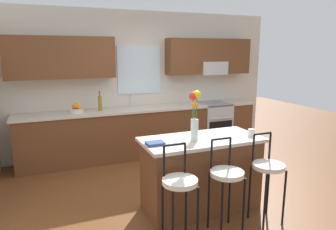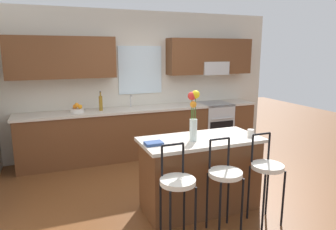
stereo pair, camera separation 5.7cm
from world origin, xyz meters
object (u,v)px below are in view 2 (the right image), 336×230
at_px(kitchen_island, 200,174).
at_px(bar_stool_far, 267,170).
at_px(bar_stool_middle, 225,178).
at_px(bottle_olive_oil, 101,103).
at_px(flower_vase, 193,113).
at_px(cookbook, 154,143).
at_px(mug_ceramic, 251,133).
at_px(bar_stool_near, 177,186).
at_px(fruit_bowl_oranges, 77,109).
at_px(oven_range, 214,125).

xyz_separation_m(kitchen_island, bar_stool_far, (0.55, -0.56, 0.17)).
height_order(bar_stool_middle, bar_stool_far, same).
distance_m(bar_stool_far, bottle_olive_oil, 3.14).
bearing_deg(bottle_olive_oil, flower_vase, -72.99).
relative_size(kitchen_island, cookbook, 7.38).
relative_size(bar_stool_far, flower_vase, 1.75).
bearing_deg(mug_ceramic, bar_stool_near, -160.67).
bearing_deg(mug_ceramic, cookbook, 174.44).
relative_size(bar_stool_near, bottle_olive_oil, 3.04).
height_order(bar_stool_far, cookbook, bar_stool_far).
bearing_deg(cookbook, mug_ceramic, -5.56).
relative_size(kitchen_island, bar_stool_near, 1.42).
bearing_deg(fruit_bowl_oranges, oven_range, -0.62).
distance_m(oven_range, cookbook, 3.10).
relative_size(bar_stool_near, bar_stool_middle, 1.00).
bearing_deg(bottle_olive_oil, bar_stool_near, -84.29).
bearing_deg(bar_stool_far, bar_stool_middle, 180.00).
xyz_separation_m(bar_stool_middle, mug_ceramic, (0.61, 0.41, 0.33)).
relative_size(oven_range, cookbook, 4.60).
relative_size(bar_stool_near, cookbook, 5.21).
xyz_separation_m(bar_stool_middle, bottle_olive_oil, (-0.83, 2.79, 0.42)).
height_order(bar_stool_near, bar_stool_far, same).
xyz_separation_m(kitchen_island, bottle_olive_oil, (-0.83, 2.22, 0.60)).
relative_size(oven_range, bar_stool_far, 0.88).
relative_size(bar_stool_far, fruit_bowl_oranges, 4.34).
relative_size(cookbook, bottle_olive_oil, 0.58).
distance_m(bar_stool_near, fruit_bowl_oranges, 2.89).
height_order(kitchen_island, fruit_bowl_oranges, fruit_bowl_oranges).
bearing_deg(bar_stool_middle, mug_ceramic, 33.70).
xyz_separation_m(oven_range, bar_stool_middle, (-1.47, -2.76, 0.18)).
height_order(oven_range, bar_stool_middle, bar_stool_middle).
relative_size(bar_stool_middle, fruit_bowl_oranges, 4.34).
height_order(kitchen_island, cookbook, cookbook).
height_order(bar_stool_middle, cookbook, bar_stool_middle).
distance_m(kitchen_island, bar_stool_middle, 0.59).
relative_size(bar_stool_near, fruit_bowl_oranges, 4.34).
bearing_deg(kitchen_island, bar_stool_near, -134.32).
height_order(bar_stool_near, bottle_olive_oil, bottle_olive_oil).
xyz_separation_m(bar_stool_near, mug_ceramic, (1.16, 0.41, 0.33)).
bearing_deg(bar_stool_middle, cookbook, 139.51).
distance_m(bar_stool_far, fruit_bowl_oranges, 3.33).
bearing_deg(fruit_bowl_oranges, kitchen_island, -60.96).
height_order(cookbook, fruit_bowl_oranges, fruit_bowl_oranges).
relative_size(bar_stool_middle, bottle_olive_oil, 3.04).
distance_m(bar_stool_middle, bottle_olive_oil, 2.94).
bearing_deg(bar_stool_near, oven_range, 53.82).
xyz_separation_m(kitchen_island, cookbook, (-0.62, -0.04, 0.47)).
bearing_deg(kitchen_island, mug_ceramic, -14.34).
xyz_separation_m(kitchen_island, bar_stool_middle, (-0.00, -0.56, 0.17)).
xyz_separation_m(flower_vase, cookbook, (-0.48, 0.02, -0.32)).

